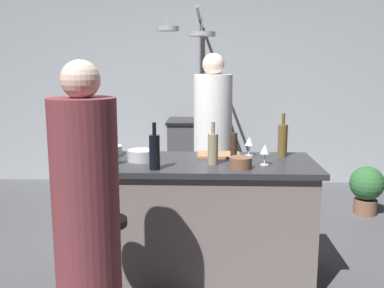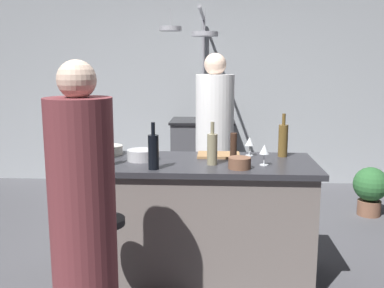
% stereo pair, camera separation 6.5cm
% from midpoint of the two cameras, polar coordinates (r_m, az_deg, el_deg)
% --- Properties ---
extents(ground_plane, '(9.00, 9.00, 0.00)m').
position_cam_midpoint_polar(ground_plane, '(3.51, -0.65, -16.76)').
color(ground_plane, '#4C4C51').
extents(back_wall, '(6.40, 0.16, 2.60)m').
position_cam_midpoint_polar(back_wall, '(5.97, 0.68, 7.52)').
color(back_wall, '#9EA3A8').
rests_on(back_wall, ground_plane).
extents(kitchen_island, '(1.80, 0.72, 0.90)m').
position_cam_midpoint_polar(kitchen_island, '(3.32, -0.67, -9.80)').
color(kitchen_island, slate).
rests_on(kitchen_island, ground_plane).
extents(stove_range, '(0.80, 0.64, 0.89)m').
position_cam_midpoint_polar(stove_range, '(5.69, 0.56, -1.30)').
color(stove_range, '#47474C').
rests_on(stove_range, ground_plane).
extents(chef, '(0.36, 0.36, 1.69)m').
position_cam_midpoint_polar(chef, '(4.19, 2.24, -0.82)').
color(chef, white).
rests_on(chef, ground_plane).
extents(bar_stool_left, '(0.28, 0.28, 0.68)m').
position_cam_midpoint_polar(bar_stool_left, '(2.85, -11.56, -15.23)').
color(bar_stool_left, '#4C4C51').
rests_on(bar_stool_left, ground_plane).
extents(guest_left, '(0.34, 0.34, 1.62)m').
position_cam_midpoint_polar(guest_left, '(2.40, -14.14, -10.62)').
color(guest_left, brown).
rests_on(guest_left, ground_plane).
extents(overhead_pot_rack, '(0.60, 1.34, 2.17)m').
position_cam_midpoint_polar(overhead_pot_rack, '(5.15, -0.08, 10.97)').
color(overhead_pot_rack, gray).
rests_on(overhead_pot_rack, ground_plane).
extents(potted_plant, '(0.36, 0.36, 0.52)m').
position_cam_midpoint_polar(potted_plant, '(5.08, 21.26, -5.20)').
color(potted_plant, brown).
rests_on(potted_plant, ground_plane).
extents(cutting_board, '(0.32, 0.22, 0.02)m').
position_cam_midpoint_polar(cutting_board, '(3.38, 2.89, -1.41)').
color(cutting_board, '#997047').
rests_on(cutting_board, kitchen_island).
extents(pepper_mill, '(0.05, 0.05, 0.21)m').
position_cam_midpoint_polar(pepper_mill, '(3.17, 4.84, -0.45)').
color(pepper_mill, '#382319').
rests_on(pepper_mill, kitchen_island).
extents(wine_bottle_white, '(0.07, 0.07, 0.30)m').
position_cam_midpoint_polar(wine_bottle_white, '(3.08, 2.12, -0.56)').
color(wine_bottle_white, gray).
rests_on(wine_bottle_white, kitchen_island).
extents(wine_bottle_dark, '(0.07, 0.07, 0.32)m').
position_cam_midpoint_polar(wine_bottle_dark, '(2.94, -5.48, -0.94)').
color(wine_bottle_dark, black).
rests_on(wine_bottle_dark, kitchen_island).
extents(wine_bottle_red, '(0.07, 0.07, 0.31)m').
position_cam_midpoint_polar(wine_bottle_red, '(3.30, -12.04, 0.06)').
color(wine_bottle_red, '#143319').
rests_on(wine_bottle_red, kitchen_island).
extents(wine_bottle_amber, '(0.07, 0.07, 0.33)m').
position_cam_midpoint_polar(wine_bottle_amber, '(3.41, 11.08, 0.57)').
color(wine_bottle_amber, brown).
rests_on(wine_bottle_amber, kitchen_island).
extents(wine_bottle_green, '(0.07, 0.07, 0.30)m').
position_cam_midpoint_polar(wine_bottle_green, '(3.08, -11.68, -0.79)').
color(wine_bottle_green, '#193D23').
rests_on(wine_bottle_green, kitchen_island).
extents(wine_glass_near_right_guest, '(0.07, 0.07, 0.15)m').
position_cam_midpoint_polar(wine_glass_near_right_guest, '(3.40, 6.86, 0.24)').
color(wine_glass_near_right_guest, silver).
rests_on(wine_glass_near_right_guest, kitchen_island).
extents(wine_glass_by_chef, '(0.07, 0.07, 0.15)m').
position_cam_midpoint_polar(wine_glass_by_chef, '(3.10, 8.79, -0.80)').
color(wine_glass_by_chef, silver).
rests_on(wine_glass_by_chef, kitchen_island).
extents(mixing_bowl_ceramic, '(0.20, 0.20, 0.07)m').
position_cam_midpoint_polar(mixing_bowl_ceramic, '(3.49, -11.16, -0.80)').
color(mixing_bowl_ceramic, silver).
rests_on(mixing_bowl_ceramic, kitchen_island).
extents(mixing_bowl_wooden, '(0.15, 0.15, 0.08)m').
position_cam_midpoint_polar(mixing_bowl_wooden, '(2.99, 5.66, -2.42)').
color(mixing_bowl_wooden, brown).
rests_on(mixing_bowl_wooden, kitchen_island).
extents(mixing_bowl_steel, '(0.21, 0.21, 0.08)m').
position_cam_midpoint_polar(mixing_bowl_steel, '(3.24, -7.09, -1.45)').
color(mixing_bowl_steel, '#B7B7BC').
rests_on(mixing_bowl_steel, kitchen_island).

